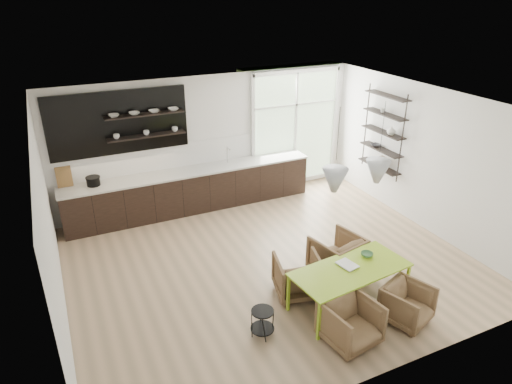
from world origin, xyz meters
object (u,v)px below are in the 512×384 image
object	(u,v)px
armchair_back_right	(337,255)
wire_stool	(262,319)
dining_table	(350,271)
armchair_front_left	(350,323)
armchair_front_right	(407,304)
armchair_back_left	(298,276)

from	to	relation	value
armchair_back_right	wire_stool	distance (m)	2.07
dining_table	armchair_front_left	xyz separation A→B (m)	(-0.46, -0.69, -0.30)
armchair_back_right	armchair_front_right	xyz separation A→B (m)	(0.23, -1.52, -0.06)
armchair_front_right	wire_stool	world-z (taller)	armchair_front_right
dining_table	armchair_front_left	world-z (taller)	dining_table
armchair_front_left	wire_stool	distance (m)	1.24
armchair_front_right	armchair_back_left	bearing A→B (deg)	111.37
dining_table	wire_stool	distance (m)	1.57
armchair_front_left	armchair_front_right	world-z (taller)	armchair_front_left
dining_table	armchair_back_left	bearing A→B (deg)	127.18
armchair_front_left	armchair_front_right	xyz separation A→B (m)	(1.03, 0.00, -0.03)
armchair_front_right	armchair_back_right	bearing A→B (deg)	78.54
armchair_back_left	armchair_back_right	world-z (taller)	armchair_back_right
armchair_back_left	wire_stool	bearing A→B (deg)	48.29
armchair_back_left	armchair_front_left	distance (m)	1.30
armchair_front_left	wire_stool	bearing A→B (deg)	140.74
dining_table	armchair_back_right	world-z (taller)	armchair_back_right
armchair_back_right	wire_stool	size ratio (longest dim) A/B	1.80
wire_stool	armchair_back_right	bearing A→B (deg)	25.36
dining_table	armchair_back_right	size ratio (longest dim) A/B	2.45
armchair_back_left	wire_stool	xyz separation A→B (m)	(-0.96, -0.65, -0.05)
armchair_front_left	armchair_front_right	bearing A→B (deg)	-8.33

